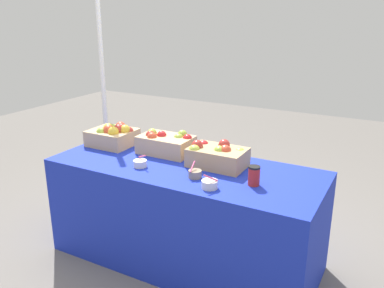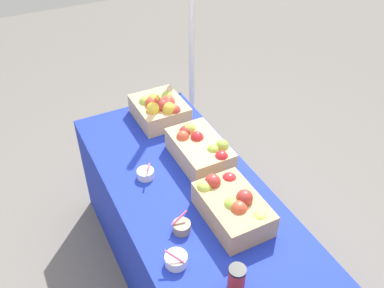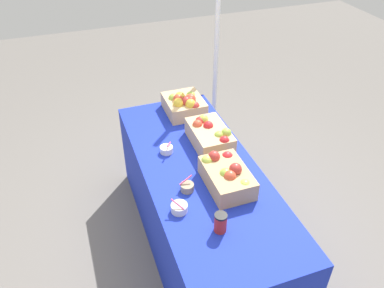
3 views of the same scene
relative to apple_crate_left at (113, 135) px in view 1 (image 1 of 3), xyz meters
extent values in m
plane|color=slate|center=(0.72, -0.12, -0.82)|extent=(10.00, 10.00, 0.00)
cube|color=#192DB7|center=(0.72, -0.12, -0.45)|extent=(1.90, 0.76, 0.74)
cube|color=tan|center=(-0.01, 0.00, -0.02)|extent=(0.34, 0.30, 0.12)
sphere|color=gold|center=(0.10, 0.02, 0.05)|extent=(0.08, 0.08, 0.08)
sphere|color=#B2332D|center=(0.06, 0.03, 0.05)|extent=(0.08, 0.08, 0.08)
sphere|color=gold|center=(-0.02, -0.03, 0.06)|extent=(0.08, 0.08, 0.08)
sphere|color=#99B742|center=(-0.07, 0.08, 0.02)|extent=(0.08, 0.08, 0.08)
sphere|color=gold|center=(0.06, -0.07, 0.05)|extent=(0.08, 0.08, 0.08)
sphere|color=#D14C33|center=(0.04, 0.04, 0.06)|extent=(0.08, 0.08, 0.08)
sphere|color=#99B742|center=(-0.03, -0.04, 0.03)|extent=(0.08, 0.08, 0.08)
sphere|color=#B2332D|center=(0.11, 0.05, 0.03)|extent=(0.08, 0.08, 0.08)
sphere|color=#D14C33|center=(0.00, -0.05, 0.05)|extent=(0.08, 0.08, 0.08)
sphere|color=#B2332D|center=(0.06, 0.00, 0.05)|extent=(0.08, 0.08, 0.08)
sphere|color=#99B742|center=(-0.05, -0.07, 0.03)|extent=(0.08, 0.08, 0.08)
cube|color=tan|center=(0.47, 0.04, -0.02)|extent=(0.40, 0.25, 0.13)
sphere|color=#99B742|center=(0.56, 0.07, 0.03)|extent=(0.07, 0.07, 0.07)
sphere|color=red|center=(0.43, 0.04, 0.05)|extent=(0.07, 0.07, 0.07)
sphere|color=#B2C64C|center=(0.35, 0.03, 0.06)|extent=(0.07, 0.07, 0.07)
sphere|color=#D14C33|center=(0.39, -0.03, 0.05)|extent=(0.07, 0.07, 0.07)
sphere|color=red|center=(0.63, 0.08, 0.04)|extent=(0.07, 0.07, 0.07)
sphere|color=#B2332D|center=(0.35, 0.01, 0.05)|extent=(0.07, 0.07, 0.07)
sphere|color=#99B742|center=(0.56, 0.13, 0.05)|extent=(0.07, 0.07, 0.07)
cube|color=tan|center=(0.92, -0.02, -0.02)|extent=(0.38, 0.25, 0.13)
sphere|color=#B2C64C|center=(1.06, 0.03, 0.02)|extent=(0.08, 0.08, 0.08)
sphere|color=#D14C33|center=(0.98, -0.03, 0.04)|extent=(0.08, 0.08, 0.08)
sphere|color=#B2332D|center=(0.95, 0.02, 0.06)|extent=(0.08, 0.08, 0.08)
sphere|color=red|center=(0.78, 0.04, 0.02)|extent=(0.08, 0.08, 0.08)
sphere|color=#B2332D|center=(0.78, -0.06, 0.05)|extent=(0.08, 0.08, 0.08)
sphere|color=#B2C64C|center=(0.79, -0.11, 0.03)|extent=(0.08, 0.08, 0.08)
sphere|color=#99B742|center=(0.95, -0.05, 0.03)|extent=(0.08, 0.08, 0.08)
cylinder|color=gray|center=(0.88, -0.28, -0.06)|extent=(0.09, 0.09, 0.05)
cylinder|color=#EA598C|center=(0.87, -0.28, -0.01)|extent=(0.02, 0.09, 0.05)
cylinder|color=silver|center=(0.46, -0.29, -0.06)|extent=(0.09, 0.09, 0.05)
cylinder|color=#EA598C|center=(0.47, -0.27, -0.01)|extent=(0.09, 0.06, 0.05)
cylinder|color=silver|center=(1.04, -0.38, -0.06)|extent=(0.10, 0.10, 0.05)
cylinder|color=#EA598C|center=(1.05, -0.39, -0.01)|extent=(0.07, 0.07, 0.05)
cylinder|color=red|center=(1.25, -0.21, -0.03)|extent=(0.07, 0.07, 0.11)
cylinder|color=black|center=(1.25, -0.21, 0.03)|extent=(0.07, 0.07, 0.01)
cylinder|color=white|center=(-0.48, 0.47, 0.22)|extent=(0.04, 0.04, 2.10)
camera|label=1|loc=(2.01, -2.39, 0.93)|focal=37.83mm
camera|label=2|loc=(2.06, -0.82, 1.47)|focal=39.36mm
camera|label=3|loc=(2.59, -0.84, 1.61)|focal=36.40mm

